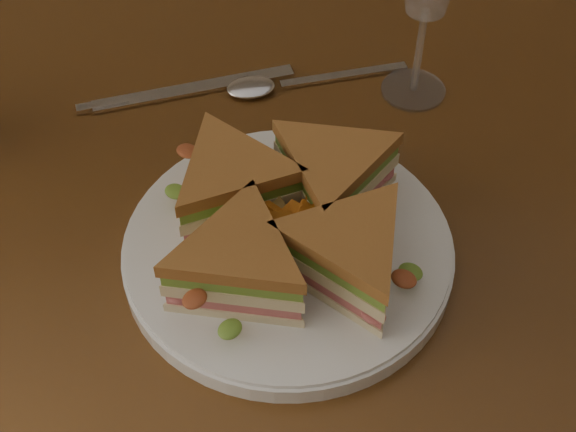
{
  "coord_description": "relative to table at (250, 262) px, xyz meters",
  "views": [
    {
      "loc": [
        -0.05,
        -0.47,
        1.26
      ],
      "look_at": [
        0.02,
        -0.08,
        0.8
      ],
      "focal_mm": 50.0,
      "sensor_mm": 36.0,
      "label": 1
    }
  ],
  "objects": [
    {
      "name": "sandwich_wedges",
      "position": [
        0.02,
        -0.08,
        0.14
      ],
      "size": [
        0.26,
        0.26,
        0.06
      ],
      "color": "beige",
      "rests_on": "plate"
    },
    {
      "name": "table",
      "position": [
        0.0,
        0.0,
        0.0
      ],
      "size": [
        1.2,
        0.8,
        0.75
      ],
      "color": "#3B210D",
      "rests_on": "ground"
    },
    {
      "name": "spoon",
      "position": [
        0.05,
        0.13,
        0.1
      ],
      "size": [
        0.18,
        0.03,
        0.01
      ],
      "rotation": [
        0.0,
        0.0,
        0.04
      ],
      "color": "silver",
      "rests_on": "table"
    },
    {
      "name": "plate",
      "position": [
        0.02,
        -0.08,
        0.11
      ],
      "size": [
        0.27,
        0.27,
        0.02
      ],
      "primitive_type": "cylinder",
      "color": "white",
      "rests_on": "table"
    },
    {
      "name": "crisps_mound",
      "position": [
        0.02,
        -0.08,
        0.14
      ],
      "size": [
        0.09,
        0.09,
        0.05
      ],
      "primitive_type": null,
      "color": "#CA6B19",
      "rests_on": "plate"
    },
    {
      "name": "knife",
      "position": [
        -0.04,
        0.14,
        0.1
      ],
      "size": [
        0.22,
        0.03,
        0.0
      ],
      "rotation": [
        0.0,
        0.0,
        0.1
      ],
      "color": "silver",
      "rests_on": "table"
    }
  ]
}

